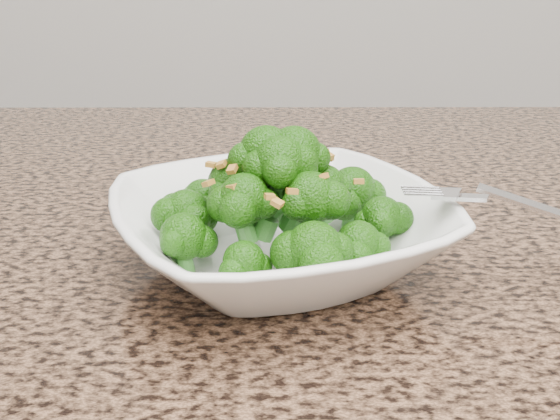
{
  "coord_description": "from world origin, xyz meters",
  "views": [
    {
      "loc": [
        -0.08,
        -0.24,
        1.14
      ],
      "look_at": [
        -0.08,
        0.25,
        0.95
      ],
      "focal_mm": 45.0,
      "sensor_mm": 36.0,
      "label": 1
    }
  ],
  "objects": [
    {
      "name": "garlic_topping",
      "position": [
        -0.08,
        0.25,
        1.03
      ],
      "size": [
        0.13,
        0.13,
        0.01
      ],
      "primitive_type": null,
      "color": "#BF822E",
      "rests_on": "broccoli_pile"
    },
    {
      "name": "bowl",
      "position": [
        -0.08,
        0.25,
        0.93
      ],
      "size": [
        0.33,
        0.33,
        0.06
      ],
      "primitive_type": "imported",
      "rotation": [
        0.0,
        0.0,
        0.38
      ],
      "color": "white",
      "rests_on": "granite_counter"
    },
    {
      "name": "broccoli_pile",
      "position": [
        -0.08,
        0.25,
        1.0
      ],
      "size": [
        0.22,
        0.22,
        0.07
      ],
      "primitive_type": null,
      "color": "#1E5F0A",
      "rests_on": "bowl"
    },
    {
      "name": "granite_counter",
      "position": [
        0.0,
        0.3,
        0.89
      ],
      "size": [
        1.64,
        1.04,
        0.03
      ],
      "primitive_type": "cube",
      "color": "brown",
      "rests_on": "cabinet"
    },
    {
      "name": "fork",
      "position": [
        0.07,
        0.23,
        0.97
      ],
      "size": [
        0.18,
        0.1,
        0.01
      ],
      "primitive_type": null,
      "rotation": [
        0.0,
        0.0,
        -0.42
      ],
      "color": "silver",
      "rests_on": "bowl"
    }
  ]
}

